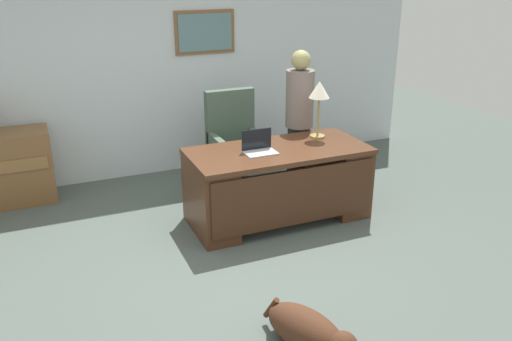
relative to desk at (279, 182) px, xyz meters
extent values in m
plane|color=#4C5651|center=(-0.68, -0.66, -0.43)|extent=(12.00, 12.00, 0.00)
cube|color=silver|center=(-0.68, 1.94, 0.92)|extent=(7.00, 0.12, 2.70)
cube|color=brown|center=(-0.15, 1.87, 1.33)|extent=(0.77, 0.03, 0.53)
cube|color=slate|center=(-0.15, 1.85, 1.33)|extent=(0.69, 0.01, 0.45)
cube|color=#4C2B19|center=(0.00, 0.03, 0.33)|extent=(1.86, 0.86, 0.05)
cube|color=#4C2B19|center=(-0.75, 0.03, -0.06)|extent=(0.36, 0.80, 0.74)
cube|color=#4C2B19|center=(0.75, 0.03, -0.06)|extent=(0.36, 0.80, 0.74)
cube|color=#412415|center=(0.00, -0.37, -0.02)|extent=(1.76, 0.04, 0.59)
cube|color=#475B4C|center=(-0.09, 0.98, -0.06)|extent=(0.60, 0.58, 0.18)
cylinder|color=black|center=(-0.09, 0.98, -0.29)|extent=(0.10, 0.10, 0.28)
cylinder|color=black|center=(-0.09, 0.98, -0.40)|extent=(0.52, 0.52, 0.05)
cube|color=#475B4C|center=(-0.09, 1.22, 0.38)|extent=(0.60, 0.12, 0.71)
cube|color=#475B4C|center=(-0.35, 0.98, 0.14)|extent=(0.08, 0.50, 0.22)
cube|color=#475B4C|center=(0.17, 0.98, 0.14)|extent=(0.08, 0.50, 0.22)
cylinder|color=#262323|center=(0.55, 0.62, -0.03)|extent=(0.26, 0.26, 0.80)
cylinder|color=slate|center=(0.55, 0.62, 0.70)|extent=(0.32, 0.32, 0.65)
sphere|color=tan|center=(0.55, 0.62, 1.14)|extent=(0.22, 0.22, 0.22)
ellipsoid|color=#472819|center=(-0.72, -1.94, -0.28)|extent=(0.53, 0.72, 0.30)
cylinder|color=#472819|center=(-0.84, -1.63, -0.26)|extent=(0.10, 0.15, 0.21)
cube|color=#B2B5BA|center=(-0.23, -0.03, 0.37)|extent=(0.32, 0.22, 0.01)
cube|color=black|center=(-0.23, 0.07, 0.48)|extent=(0.32, 0.01, 0.21)
cylinder|color=#9E8447|center=(0.56, 0.21, 0.37)|extent=(0.16, 0.16, 0.02)
cylinder|color=#9E8447|center=(0.56, 0.21, 0.59)|extent=(0.02, 0.02, 0.42)
cone|color=silver|center=(0.56, 0.21, 0.89)|extent=(0.22, 0.22, 0.18)
sphere|color=#E53F33|center=(-0.72, -1.58, -0.38)|extent=(0.11, 0.11, 0.11)
camera|label=1|loc=(-2.28, -4.70, 2.16)|focal=37.89mm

